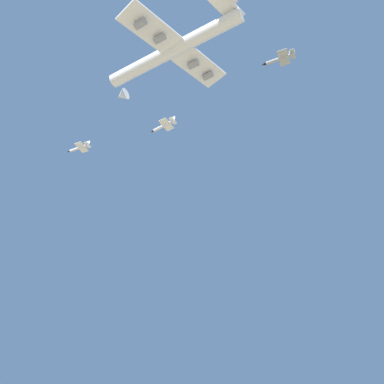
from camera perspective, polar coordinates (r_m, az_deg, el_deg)
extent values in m
cylinder|color=white|center=(189.07, -2.80, 20.03)|extent=(67.24, 24.34, 6.40)
cone|color=white|center=(205.42, -10.24, 13.73)|extent=(6.44, 7.20, 6.08)
cube|color=white|center=(187.61, -2.30, 20.21)|extent=(13.67, 58.76, 15.15)
cylinder|color=gray|center=(198.69, 2.35, 16.62)|extent=(5.62, 4.23, 3.00)
cylinder|color=gray|center=(192.10, 0.17, 18.16)|extent=(5.62, 4.23, 3.00)
cylinder|color=gray|center=(180.23, -4.77, 21.47)|extent=(5.62, 4.23, 3.00)
cylinder|color=gray|center=(175.03, -7.57, 23.22)|extent=(5.62, 4.23, 3.00)
cube|color=white|center=(180.76, 4.66, 25.76)|extent=(7.61, 21.69, 5.85)
cylinder|color=silver|center=(203.48, -4.11, 9.69)|extent=(13.02, 4.24, 1.50)
cone|color=black|center=(206.60, -5.83, 8.82)|extent=(2.27, 1.89, 1.50)
cube|color=silver|center=(202.73, -3.76, 9.83)|extent=(6.01, 8.75, 0.24)
cube|color=silver|center=(202.84, -2.80, 10.69)|extent=(2.39, 0.71, 2.60)
cube|color=silver|center=(201.49, -2.81, 10.38)|extent=(2.98, 5.12, 0.20)
cylinder|color=#999EA3|center=(186.43, 12.81, 18.53)|extent=(12.64, 6.16, 1.50)
cone|color=black|center=(186.60, 10.47, 17.90)|extent=(2.41, 2.13, 1.50)
cube|color=#999EA3|center=(186.27, 13.28, 18.62)|extent=(7.03, 9.06, 0.24)
cube|color=#999EA3|center=(188.15, 14.43, 19.28)|extent=(2.31, 1.07, 2.60)
cube|color=#999EA3|center=(186.68, 14.52, 19.00)|extent=(3.62, 5.20, 0.20)
cylinder|color=silver|center=(235.47, -16.15, 6.24)|extent=(12.65, 6.13, 1.50)
cone|color=black|center=(239.40, -17.60, 5.68)|extent=(2.41, 2.13, 1.50)
cube|color=silver|center=(234.57, -15.87, 6.32)|extent=(7.01, 9.05, 0.24)
cube|color=silver|center=(234.08, -14.98, 6.99)|extent=(2.31, 1.06, 2.60)
cube|color=silver|center=(232.84, -15.05, 6.69)|extent=(3.61, 5.20, 0.20)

